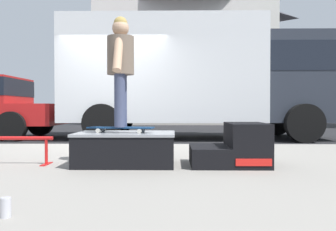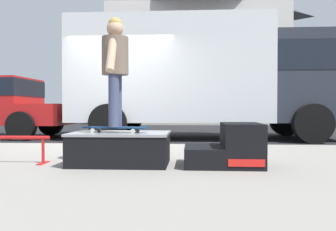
{
  "view_description": "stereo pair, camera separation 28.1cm",
  "coord_description": "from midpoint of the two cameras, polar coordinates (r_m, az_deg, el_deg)",
  "views": [
    {
      "loc": [
        1.4,
        -7.23,
        0.8
      ],
      "look_at": [
        1.31,
        -1.62,
        0.68
      ],
      "focal_mm": 38.1,
      "sensor_mm": 36.0,
      "label": 1
    },
    {
      "loc": [
        1.68,
        -7.22,
        0.8
      ],
      "look_at": [
        1.31,
        -1.62,
        0.68
      ],
      "focal_mm": 38.1,
      "sensor_mm": 36.0,
      "label": 2
    }
  ],
  "objects": [
    {
      "name": "box_truck",
      "position": [
        9.48,
        4.3,
        6.64
      ],
      "size": [
        6.91,
        2.63,
        3.05
      ],
      "color": "silver",
      "rests_on": "ground"
    },
    {
      "name": "skateboard",
      "position": [
        4.28,
        -9.43,
        -1.97
      ],
      "size": [
        0.8,
        0.31,
        0.07
      ],
      "color": "navy",
      "rests_on": "skate_box"
    },
    {
      "name": "skater_kid",
      "position": [
        4.31,
        -9.47,
        8.42
      ],
      "size": [
        0.32,
        0.67,
        1.3
      ],
      "color": "#3F4766",
      "rests_on": "skateboard"
    },
    {
      "name": "skate_box",
      "position": [
        4.32,
        -8.63,
        -5.09
      ],
      "size": [
        1.17,
        0.76,
        0.39
      ],
      "color": "black",
      "rests_on": "sidewalk_slab"
    },
    {
      "name": "ground_plane",
      "position": [
        7.43,
        -11.1,
        -5.01
      ],
      "size": [
        140.0,
        140.0,
        0.0
      ],
      "primitive_type": "plane",
      "color": "black"
    },
    {
      "name": "sidewalk_slab",
      "position": [
        4.55,
        -19.05,
        -8.23
      ],
      "size": [
        50.0,
        5.0,
        0.12
      ],
      "primitive_type": "cube",
      "color": "gray",
      "rests_on": "ground"
    },
    {
      "name": "kicker_ramp",
      "position": [
        4.31,
        8.84,
        -5.11
      ],
      "size": [
        0.89,
        0.76,
        0.5
      ],
      "color": "black",
      "rests_on": "sidewalk_slab"
    },
    {
      "name": "house_behind",
      "position": [
        21.05,
        2.02,
        10.61
      ],
      "size": [
        9.54,
        8.22,
        8.4
      ],
      "color": "silver",
      "rests_on": "ground"
    },
    {
      "name": "soda_can",
      "position": [
        2.55,
        -27.51,
        -12.95
      ],
      "size": [
        0.07,
        0.07,
        0.13
      ],
      "color": "silver",
      "rests_on": "sidewalk_slab"
    }
  ]
}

